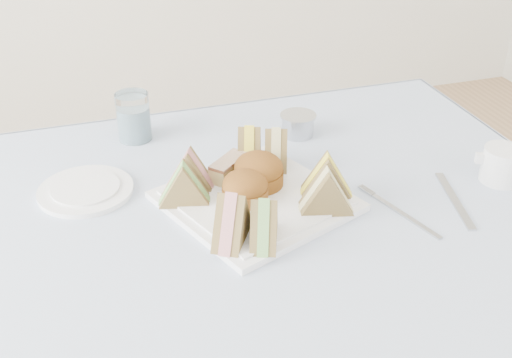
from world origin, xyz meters
name	(u,v)px	position (x,y,z in m)	size (l,w,h in m)	color
tablecloth	(303,233)	(0.00, 0.00, 0.74)	(1.02, 1.02, 0.01)	#94A4CC
serving_plate	(256,201)	(-0.05, 0.10, 0.75)	(0.27, 0.27, 0.01)	white
sandwich_fl_a	(232,216)	(-0.12, 0.00, 0.80)	(0.09, 0.04, 0.08)	brown
sandwich_fl_b	(264,220)	(-0.07, -0.02, 0.80)	(0.08, 0.04, 0.08)	brown
sandwich_fr_a	(327,175)	(0.07, 0.07, 0.80)	(0.09, 0.04, 0.08)	brown
sandwich_fr_b	(326,190)	(0.05, 0.03, 0.80)	(0.09, 0.04, 0.08)	brown
sandwich_bl_a	(184,183)	(-0.17, 0.12, 0.80)	(0.09, 0.04, 0.08)	brown
sandwich_bl_b	(190,169)	(-0.15, 0.17, 0.80)	(0.08, 0.04, 0.07)	brown
sandwich_br_a	(276,147)	(0.02, 0.20, 0.80)	(0.09, 0.04, 0.08)	brown
sandwich_br_b	(249,145)	(-0.02, 0.22, 0.80)	(0.09, 0.04, 0.08)	brown
scone_left	(245,188)	(-0.07, 0.10, 0.78)	(0.08, 0.08, 0.05)	brown
scone_right	(258,171)	(-0.03, 0.14, 0.79)	(0.09, 0.09, 0.06)	brown
pastry_slice	(229,169)	(-0.07, 0.18, 0.78)	(0.08, 0.03, 0.04)	#CDB683
side_plate	(86,191)	(-0.32, 0.22, 0.75)	(0.17, 0.17, 0.01)	white
water_glass	(134,117)	(-0.21, 0.40, 0.79)	(0.07, 0.07, 0.10)	white
tea_strainer	(298,126)	(0.11, 0.32, 0.77)	(0.07, 0.07, 0.04)	#B1B1B5
knife	(455,200)	(0.28, 0.00, 0.75)	(0.01, 0.18, 0.00)	#B1B1B5
fork	(405,216)	(0.18, -0.01, 0.75)	(0.01, 0.16, 0.00)	#B1B1B5
creamer_jug	(502,165)	(0.40, 0.04, 0.78)	(0.07, 0.07, 0.06)	white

